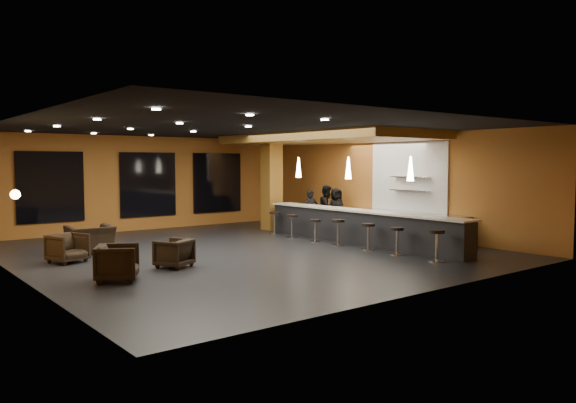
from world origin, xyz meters
TOP-DOWN VIEW (x-y plane):
  - floor at (0.00, 0.00)m, footprint 12.00×13.00m
  - ceiling at (0.00, 0.00)m, footprint 12.00×13.00m
  - wall_back at (0.00, 6.55)m, footprint 12.00×0.10m
  - wall_front at (0.00, -6.55)m, footprint 12.00×0.10m
  - wall_left at (-6.05, 0.00)m, footprint 0.10×13.00m
  - wall_right at (6.05, 0.00)m, footprint 0.10×13.00m
  - wood_soffit at (4.00, 1.00)m, footprint 3.60×8.00m
  - window_left at (-3.50, 6.44)m, footprint 2.20×0.06m
  - window_center at (0.00, 6.44)m, footprint 2.20×0.06m
  - window_right at (3.00, 6.44)m, footprint 2.20×0.06m
  - tile_backsplash at (5.96, -1.00)m, footprint 0.06×3.20m
  - bar_counter at (3.65, -1.00)m, footprint 0.60×8.00m
  - bar_top at (3.65, -1.00)m, footprint 0.78×8.10m
  - prep_counter at (5.65, -0.50)m, footprint 0.70×6.00m
  - prep_top at (5.65, -0.50)m, footprint 0.72×6.00m
  - wall_shelf_lower at (5.82, -1.20)m, footprint 0.30×1.50m
  - wall_shelf_upper at (5.82, -1.20)m, footprint 0.30×1.50m
  - column at (3.65, 3.60)m, footprint 0.60×0.60m
  - wall_sconce at (-5.88, 0.50)m, footprint 0.22×0.22m
  - pendant_0 at (3.65, -3.00)m, footprint 0.20×0.20m
  - pendant_1 at (3.65, -0.50)m, footprint 0.20×0.20m
  - pendant_2 at (3.65, 2.00)m, footprint 0.20×0.20m
  - staff_a at (4.15, 1.91)m, footprint 0.62×0.47m
  - staff_b at (4.97, 1.95)m, footprint 1.00×0.91m
  - staff_c at (5.25, 1.77)m, footprint 0.84×0.62m
  - armchair_a at (-4.41, -1.77)m, footprint 1.16×1.15m
  - armchair_b at (-2.76, -1.11)m, footprint 1.01×1.02m
  - armchair_c at (-4.57, 1.14)m, footprint 1.02×1.03m
  - armchair_d at (-3.62, 2.27)m, footprint 1.23×1.09m
  - bar_stool_0 at (2.85, -4.53)m, footprint 0.41×0.41m
  - bar_stool_1 at (2.88, -3.20)m, footprint 0.38×0.38m
  - bar_stool_2 at (2.91, -2.10)m, footprint 0.39×0.39m
  - bar_stool_3 at (2.78, -0.97)m, footprint 0.41×0.41m
  - bar_stool_4 at (2.78, 0.08)m, footprint 0.37×0.37m
  - bar_stool_5 at (2.74, 1.24)m, footprint 0.40×0.40m
  - bar_stool_6 at (2.97, 2.51)m, footprint 0.39×0.39m

SIDE VIEW (x-z plane):
  - floor at x=0.00m, z-range -0.10..0.00m
  - armchair_b at x=-2.76m, z-range 0.00..0.69m
  - armchair_c at x=-4.57m, z-range 0.00..0.74m
  - armchair_d at x=-3.62m, z-range 0.00..0.77m
  - armchair_a at x=-4.41m, z-range 0.00..0.79m
  - prep_counter at x=5.65m, z-range 0.00..0.86m
  - bar_stool_4 at x=2.78m, z-range 0.10..0.82m
  - bar_stool_1 at x=2.88m, z-range 0.11..0.86m
  - bar_stool_2 at x=2.91m, z-range 0.11..0.88m
  - bar_stool_6 at x=2.97m, z-range 0.11..0.88m
  - bar_counter at x=3.65m, z-range 0.00..1.00m
  - bar_stool_5 at x=2.74m, z-range 0.11..0.90m
  - bar_stool_3 at x=2.78m, z-range 0.11..0.92m
  - bar_stool_0 at x=2.85m, z-range 0.11..0.93m
  - staff_a at x=4.15m, z-range 0.00..1.54m
  - staff_c at x=5.25m, z-range 0.00..1.58m
  - staff_b at x=4.97m, z-range 0.00..1.68m
  - prep_top at x=5.65m, z-range 0.87..0.90m
  - bar_top at x=3.65m, z-range 1.00..1.05m
  - wall_shelf_lower at x=5.82m, z-range 1.59..1.61m
  - window_left at x=-3.50m, z-range 0.50..2.90m
  - window_center at x=0.00m, z-range 0.50..2.90m
  - window_right at x=3.00m, z-range 0.50..2.90m
  - wall_back at x=0.00m, z-range 0.00..3.50m
  - wall_front at x=0.00m, z-range 0.00..3.50m
  - wall_left at x=-6.05m, z-range 0.00..3.50m
  - wall_right at x=6.05m, z-range 0.00..3.50m
  - column at x=3.65m, z-range 0.00..3.50m
  - wall_sconce at x=-5.88m, z-range 1.69..1.91m
  - tile_backsplash at x=5.96m, z-range 0.80..3.20m
  - wall_shelf_upper at x=5.82m, z-range 2.03..2.06m
  - pendant_0 at x=3.65m, z-range 2.00..2.70m
  - pendant_1 at x=3.65m, z-range 2.00..2.70m
  - pendant_2 at x=3.65m, z-range 2.00..2.70m
  - wood_soffit at x=4.00m, z-range 3.22..3.50m
  - ceiling at x=0.00m, z-range 3.50..3.60m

